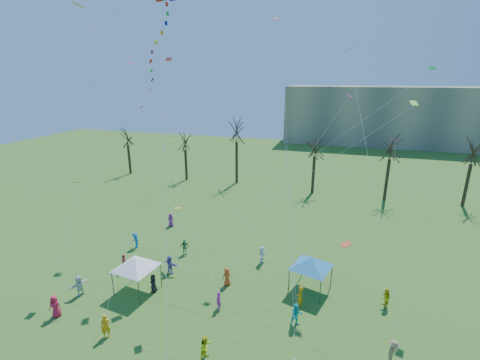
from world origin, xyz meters
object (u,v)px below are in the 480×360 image
(distant_building, at_px, (403,116))
(canopy_tent_blue, at_px, (312,262))
(canopy_tent_white, at_px, (136,263))
(big_box_kite, at_px, (158,59))

(distant_building, height_order, canopy_tent_blue, distant_building)
(distant_building, bearing_deg, canopy_tent_white, -111.56)
(distant_building, relative_size, canopy_tent_blue, 14.92)
(big_box_kite, height_order, canopy_tent_blue, big_box_kite)
(canopy_tent_white, bearing_deg, big_box_kite, 10.57)
(big_box_kite, relative_size, canopy_tent_blue, 5.90)
(big_box_kite, bearing_deg, canopy_tent_white, -169.43)
(canopy_tent_white, height_order, canopy_tent_blue, canopy_tent_white)
(canopy_tent_white, xyz_separation_m, canopy_tent_blue, (13.91, 4.47, -0.04))
(big_box_kite, bearing_deg, canopy_tent_blue, 19.76)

